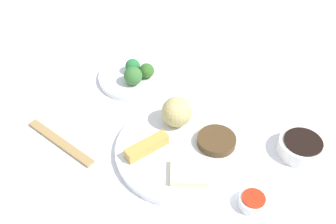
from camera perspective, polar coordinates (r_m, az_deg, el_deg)
The scene contains 15 objects.
tabletop at distance 0.87m, azimuth 3.63°, elevation -4.52°, with size 2.20×2.20×0.02m, color white.
main_plate at distance 0.83m, azimuth 2.13°, elevation -5.71°, with size 0.29×0.29×0.02m, color white.
rice_scoop at distance 0.85m, azimuth 1.35°, elevation 0.04°, with size 0.07×0.07×0.07m, color tan.
spring_roll at distance 0.81m, azimuth -3.18°, elevation -5.33°, with size 0.10×0.03×0.02m, color gold.
crab_rangoon_wonton at distance 0.77m, azimuth 3.12°, elevation -9.22°, with size 0.07×0.06×0.01m, color beige.
stir_fry_heap at distance 0.83m, azimuth 7.36°, elevation -4.34°, with size 0.09×0.09×0.02m, color #4A351D.
broccoli_plate at distance 1.02m, azimuth -4.94°, elevation 5.39°, with size 0.20×0.20×0.01m, color white.
broccoli_floret_0 at distance 1.02m, azimuth -5.39°, elevation 6.93°, with size 0.04×0.04×0.04m, color #267437.
broccoli_floret_1 at distance 1.00m, azimuth -3.26°, elevation 6.27°, with size 0.04×0.04×0.04m, color #336423.
broccoli_floret_2 at distance 0.97m, azimuth -5.32°, elevation 5.50°, with size 0.05×0.05×0.05m, color #386E32.
soy_sauce_bowl at distance 0.87m, azimuth 19.59°, elevation -5.05°, with size 0.10×0.10×0.03m, color white.
soy_sauce_bowl_liquid at distance 0.86m, azimuth 19.87°, elevation -4.24°, with size 0.08×0.08×0.00m, color black.
sauce_ramekin_sweet_and_sour at distance 0.76m, azimuth 12.74°, elevation -13.18°, with size 0.05×0.05×0.02m, color white.
sauce_ramekin_sweet_and_sour_liquid at distance 0.75m, azimuth 12.89°, elevation -12.64°, with size 0.04×0.04×0.00m, color red.
chopsticks_pair at distance 0.88m, azimuth -16.05°, elevation -4.43°, with size 0.20×0.02×0.01m, color #A3804D.
Camera 1 is at (-0.30, -0.50, 0.65)m, focal length 40.15 mm.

